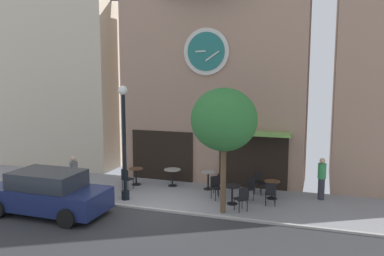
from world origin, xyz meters
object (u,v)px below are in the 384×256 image
(cafe_table_near_curb, at_px, (208,178))
(cafe_chair_outer, at_px, (220,182))
(street_tree, at_px, (224,120))
(cafe_table_center_left, at_px, (232,191))
(street_lamp, at_px, (124,143))
(cafe_chair_facing_wall, at_px, (216,186))
(pedestrian_grey, at_px, (74,176))
(cafe_table_rightmost, at_px, (136,174))
(cafe_chair_near_tree, at_px, (126,178))
(cafe_chair_under_awning, at_px, (242,197))
(cafe_chair_left_end, at_px, (249,187))
(cafe_chair_curbside, at_px, (259,181))
(pedestrian_green, at_px, (322,178))
(cafe_table_leftmost, at_px, (172,174))
(cafe_table_near_door, at_px, (272,187))
(cafe_chair_corner, at_px, (271,192))
(parked_car_navy, at_px, (48,193))

(cafe_table_near_curb, xyz_separation_m, cafe_chair_outer, (0.67, -0.52, 0.02))
(street_tree, height_order, cafe_table_center_left, street_tree)
(street_lamp, height_order, cafe_chair_facing_wall, street_lamp)
(pedestrian_grey, bearing_deg, cafe_table_rightmost, 56.34)
(cafe_chair_outer, xyz_separation_m, cafe_chair_near_tree, (-3.98, -0.63, 0.00))
(cafe_chair_outer, relative_size, cafe_chair_under_awning, 1.00)
(pedestrian_grey, bearing_deg, cafe_chair_left_end, 14.95)
(street_lamp, distance_m, cafe_chair_facing_wall, 4.00)
(cafe_chair_near_tree, xyz_separation_m, cafe_chair_left_end, (5.24, 0.26, 0.00))
(street_tree, height_order, cafe_table_rightmost, street_tree)
(cafe_table_rightmost, bearing_deg, street_tree, -26.58)
(cafe_chair_near_tree, distance_m, cafe_chair_curbside, 5.62)
(cafe_table_rightmost, xyz_separation_m, cafe_chair_near_tree, (-0.05, -0.82, 0.03))
(pedestrian_green, bearing_deg, cafe_table_leftmost, -179.28)
(street_lamp, distance_m, cafe_table_near_door, 6.09)
(cafe_chair_left_end, bearing_deg, cafe_table_near_curb, 155.29)
(cafe_chair_near_tree, distance_m, cafe_chair_under_awning, 5.36)
(cafe_chair_curbside, relative_size, pedestrian_grey, 0.54)
(cafe_chair_curbside, bearing_deg, cafe_table_center_left, -115.20)
(cafe_chair_curbside, relative_size, cafe_chair_corner, 1.00)
(cafe_table_center_left, relative_size, cafe_chair_outer, 0.81)
(cafe_chair_outer, bearing_deg, pedestrian_grey, -158.42)
(pedestrian_grey, bearing_deg, cafe_table_leftmost, 40.20)
(cafe_chair_left_end, relative_size, cafe_chair_curbside, 1.00)
(street_tree, xyz_separation_m, cafe_table_leftmost, (-2.94, 2.60, -2.80))
(cafe_chair_near_tree, distance_m, cafe_chair_left_end, 5.25)
(cafe_table_near_curb, distance_m, cafe_chair_under_awning, 3.00)
(cafe_table_near_curb, relative_size, cafe_chair_near_tree, 0.86)
(cafe_table_near_door, bearing_deg, cafe_chair_outer, -178.27)
(cafe_table_rightmost, relative_size, parked_car_navy, 0.17)
(cafe_chair_outer, xyz_separation_m, parked_car_navy, (-5.24, -4.14, 0.23))
(cafe_table_leftmost, xyz_separation_m, cafe_chair_under_awning, (3.57, -2.30, -0.02))
(cafe_chair_outer, distance_m, pedestrian_grey, 5.93)
(cafe_table_near_door, bearing_deg, cafe_table_rightmost, 178.78)
(cafe_chair_outer, xyz_separation_m, pedestrian_grey, (-5.50, -2.18, 0.33))
(cafe_chair_facing_wall, xyz_separation_m, parked_car_navy, (-5.22, -3.52, 0.23))
(cafe_chair_under_awning, bearing_deg, cafe_chair_left_end, 89.45)
(cafe_chair_near_tree, bearing_deg, cafe_chair_outer, 9.00)
(cafe_chair_outer, height_order, cafe_chair_corner, same)
(cafe_chair_left_end, xyz_separation_m, cafe_chair_facing_wall, (-1.28, -0.25, 0.00))
(cafe_table_near_curb, bearing_deg, parked_car_navy, -134.45)
(street_lamp, height_order, cafe_chair_outer, street_lamp)
(cafe_chair_left_end, distance_m, pedestrian_green, 2.87)
(street_lamp, relative_size, cafe_chair_under_awning, 4.99)
(street_tree, relative_size, cafe_chair_curbside, 4.97)
(cafe_table_rightmost, xyz_separation_m, cafe_table_near_door, (6.03, -0.13, -0.02))
(cafe_chair_near_tree, bearing_deg, cafe_chair_under_awning, -12.41)
(street_tree, height_order, cafe_chair_under_awning, street_tree)
(cafe_table_near_curb, xyz_separation_m, cafe_chair_facing_wall, (0.65, -1.14, 0.02))
(cafe_table_near_door, xyz_separation_m, cafe_chair_corner, (0.04, -0.86, 0.05))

